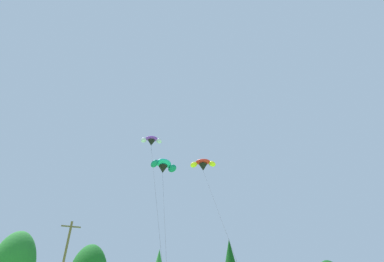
{
  "coord_description": "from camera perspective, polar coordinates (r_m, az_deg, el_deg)",
  "views": [
    {
      "loc": [
        -8.33,
        1.58,
        2.44
      ],
      "look_at": [
        -1.57,
        20.33,
        15.22
      ],
      "focal_mm": 28.07,
      "sensor_mm": 36.0,
      "label": 1
    }
  ],
  "objects": [
    {
      "name": "parafoil_kite_mid_red_yellow",
      "position": [
        44.01,
        2.11,
        -6.41
      ],
      "size": [
        5.41,
        19.09,
        21.21
      ],
      "color": "red"
    },
    {
      "name": "parafoil_kite_far_teal",
      "position": [
        42.31,
        -5.47,
        -6.65
      ],
      "size": [
        4.54,
        15.24,
        20.75
      ],
      "color": "teal"
    },
    {
      "name": "parafoil_kite_high_purple",
      "position": [
        43.18,
        -7.71,
        -1.88
      ],
      "size": [
        3.17,
        14.45,
        23.95
      ],
      "color": "purple"
    }
  ]
}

